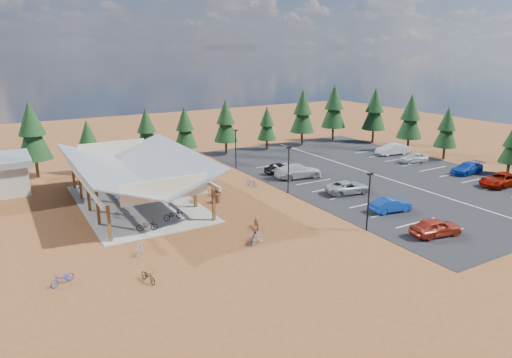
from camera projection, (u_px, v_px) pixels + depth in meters
name	position (u px, v px, depth m)	size (l,w,h in m)	color
ground	(257.00, 207.00, 45.11)	(140.00, 140.00, 0.00)	brown
asphalt_lot	(374.00, 174.00, 56.56)	(27.00, 44.00, 0.04)	black
concrete_pad	(137.00, 203.00, 46.06)	(10.60, 18.60, 0.10)	gray
bike_pavilion	(134.00, 167.00, 45.02)	(11.65, 19.40, 4.97)	#5B311A
lamp_post_0	(369.00, 198.00, 38.42)	(0.50, 0.25, 5.14)	black
lamp_post_1	(289.00, 167.00, 48.37)	(0.50, 0.25, 5.14)	black
lamp_post_2	(236.00, 146.00, 58.33)	(0.50, 0.25, 5.14)	black
trash_bin_0	(217.00, 199.00, 46.05)	(0.60, 0.60, 0.90)	#482719
trash_bin_1	(218.00, 192.00, 48.34)	(0.60, 0.60, 0.90)	#482719
pine_1	(32.00, 131.00, 53.68)	(4.00, 4.00, 9.31)	#382314
pine_2	(88.00, 141.00, 55.84)	(2.90, 2.90, 6.76)	#382314
pine_3	(147.00, 129.00, 60.87)	(3.26, 3.26, 7.60)	#382314
pine_4	(185.00, 127.00, 62.41)	(3.25, 3.25, 7.58)	#382314
pine_5	(226.00, 121.00, 65.82)	(3.49, 3.49, 8.12)	#382314
pine_6	(267.00, 123.00, 69.08)	(2.88, 2.88, 6.70)	#382314
pine_7	(303.00, 111.00, 72.01)	(3.84, 3.84, 8.94)	#382314
pine_8	(334.00, 106.00, 75.60)	(4.07, 4.07, 9.48)	#382314
pine_10	(512.00, 144.00, 55.45)	(2.70, 2.70, 6.28)	#382314
pine_11	(447.00, 128.00, 63.06)	(3.17, 3.17, 7.38)	#382314
pine_12	(411.00, 117.00, 67.49)	(3.73, 3.73, 8.69)	#382314
pine_13	(375.00, 109.00, 74.30)	(3.86, 3.86, 9.00)	#382314
bike_0	(147.00, 226.00, 38.77)	(0.62, 1.79, 0.94)	black
bike_1	(121.00, 213.00, 41.83)	(0.44, 1.54, 0.93)	gray
bike_2	(122.00, 195.00, 47.03)	(0.54, 1.54, 0.81)	navy
bike_3	(112.00, 183.00, 50.95)	(0.42, 1.50, 0.90)	maroon
bike_4	(173.00, 215.00, 41.22)	(0.65, 1.86, 0.98)	black
bike_5	(157.00, 199.00, 45.65)	(0.45, 1.60, 0.96)	#919399
bike_6	(156.00, 186.00, 50.11)	(0.60, 1.72, 0.90)	navy
bike_7	(157.00, 183.00, 51.12)	(0.43, 1.52, 0.91)	maroon
bike_8	(148.00, 276.00, 30.49)	(0.58, 1.65, 0.87)	black
bike_9	(140.00, 249.00, 34.57)	(0.42, 1.48, 0.89)	#94959C
bike_10	(62.00, 278.00, 30.13)	(0.61, 1.75, 0.92)	#232D9A
bike_11	(256.00, 223.00, 39.56)	(0.45, 1.60, 0.96)	maroon
bike_12	(254.00, 236.00, 36.77)	(0.67, 1.91, 1.00)	black
bike_13	(258.00, 238.00, 36.52)	(0.42, 1.48, 0.89)	gray
bike_14	(252.00, 182.00, 51.71)	(0.59, 1.68, 0.88)	navy
bike_15	(194.00, 198.00, 46.19)	(0.46, 1.64, 0.98)	maroon
car_0	(436.00, 227.00, 37.86)	(1.79, 4.44, 1.51)	maroon
car_1	(391.00, 205.00, 43.42)	(1.44, 4.12, 1.36)	#103B9D
car_2	(348.00, 187.00, 48.92)	(2.26, 4.90, 1.36)	#929498
car_3	(298.00, 171.00, 54.74)	(2.35, 5.77, 1.67)	#B3B3B3
car_4	(279.00, 168.00, 56.79)	(1.58, 3.92, 1.34)	black
car_6	(501.00, 180.00, 51.50)	(2.49, 5.41, 1.50)	#800F02
car_7	(467.00, 168.00, 56.58)	(1.96, 4.83, 1.40)	navy
car_8	(414.00, 158.00, 62.03)	(1.64, 4.07, 1.39)	#B1B5B9
car_9	(393.00, 149.00, 66.66)	(1.75, 5.01, 1.65)	silver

